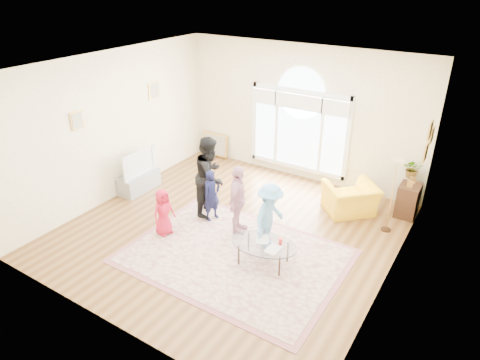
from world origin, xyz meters
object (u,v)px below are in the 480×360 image
Objects in this scene: armchair at (350,199)px; tv_console at (139,182)px; television at (137,162)px; coffee_table at (264,245)px; area_rug at (235,256)px.

tv_console is at bearing -24.59° from armchair.
television is 1.02× the size of armchair.
coffee_table reaches higher than tv_console.
television is (-3.28, 0.97, 0.70)m from area_rug.
area_rug is 3.43m from tv_console.
armchair is at bearing 19.97° from tv_console.
coffee_table is (3.82, -0.88, -0.31)m from television.
tv_console is 0.50m from television.
area_rug is 3.49m from television.
area_rug is 3.54× the size of television.
tv_console is at bearing 163.50° from area_rug.
television is 4.78m from armchair.
coffee_table reaches higher than area_rug.
area_rug is 2.85× the size of coffee_table.
tv_console is at bearing 159.12° from coffee_table.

